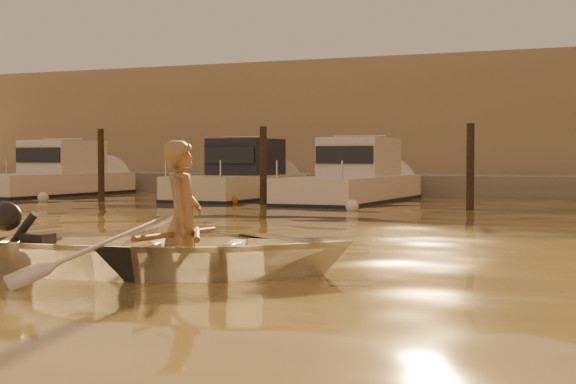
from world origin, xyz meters
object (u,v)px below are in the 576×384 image
at_px(moored_boat_2, 352,179).
at_px(dinghy, 174,248).
at_px(person, 183,221).
at_px(moored_boat_0, 50,176).
at_px(moored_boat_1, 238,178).
at_px(waterfront_building, 553,125).

bearing_deg(moored_boat_2, dinghy, -77.60).
relative_size(person, moored_boat_2, 0.24).
distance_m(moored_boat_0, moored_boat_2, 10.14).
xyz_separation_m(moored_boat_1, moored_boat_2, (3.47, 0.00, 0.00)).
xyz_separation_m(dinghy, moored_boat_1, (-6.67, 14.56, 0.35)).
xyz_separation_m(moored_boat_0, moored_boat_1, (6.67, 0.00, 0.00)).
bearing_deg(dinghy, person, -90.00).
bearing_deg(moored_boat_2, waterfront_building, 70.52).
distance_m(person, moored_boat_1, 16.03).
relative_size(dinghy, moored_boat_1, 0.61).
distance_m(moored_boat_1, waterfront_building, 13.35).
bearing_deg(person, moored_boat_0, 25.05).
bearing_deg(dinghy, moored_boat_0, 24.79).
bearing_deg(moored_boat_1, moored_boat_0, 180.00).
relative_size(moored_boat_0, waterfront_building, 0.15).
xyz_separation_m(person, moored_boat_0, (-13.43, 14.53, 0.07)).
height_order(dinghy, moored_boat_2, moored_boat_2).
bearing_deg(moored_boat_1, moored_boat_2, 0.00).
relative_size(moored_boat_0, moored_boat_2, 0.99).
height_order(dinghy, waterfront_building, waterfront_building).
bearing_deg(waterfront_building, dinghy, -91.54).
bearing_deg(moored_boat_1, person, -65.04).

